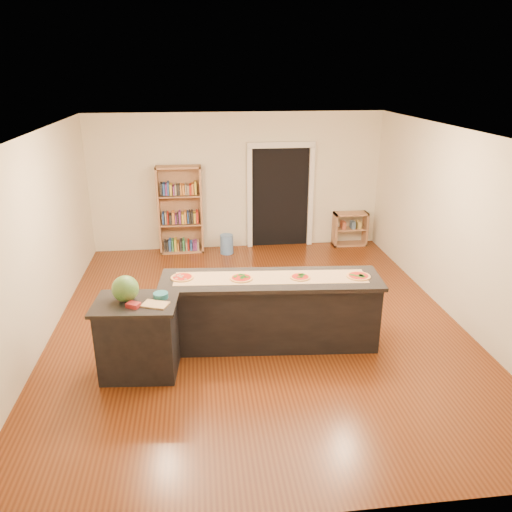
{
  "coord_description": "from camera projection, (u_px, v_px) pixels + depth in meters",
  "views": [
    {
      "loc": [
        -0.81,
        -6.65,
        3.6
      ],
      "look_at": [
        0.0,
        0.2,
        1.0
      ],
      "focal_mm": 35.0,
      "sensor_mm": 36.0,
      "label": 1
    }
  ],
  "objects": [
    {
      "name": "doorway",
      "position": [
        280.0,
        191.0,
        10.43
      ],
      "size": [
        1.4,
        0.09,
        2.21
      ],
      "color": "black",
      "rests_on": "room"
    },
    {
      "name": "bookshelf",
      "position": [
        180.0,
        210.0,
        10.15
      ],
      "size": [
        0.9,
        0.32,
        1.79
      ],
      "primitive_type": "cube",
      "color": "#AA7952",
      "rests_on": "ground"
    },
    {
      "name": "package_red",
      "position": [
        133.0,
        305.0,
        5.82
      ],
      "size": [
        0.18,
        0.16,
        0.05
      ],
      "primitive_type": "cube",
      "rotation": [
        0.0,
        0.0,
        -0.48
      ],
      "color": "maroon",
      "rests_on": "side_counter"
    },
    {
      "name": "kitchen_island",
      "position": [
        270.0,
        311.0,
        6.82
      ],
      "size": [
        2.95,
        0.8,
        0.97
      ],
      "rotation": [
        0.0,
        0.0,
        -0.08
      ],
      "color": "black",
      "rests_on": "ground"
    },
    {
      "name": "pizza_a",
      "position": [
        182.0,
        277.0,
        6.65
      ],
      "size": [
        0.3,
        0.3,
        0.02
      ],
      "color": "tan",
      "rests_on": "kitchen_island"
    },
    {
      "name": "cutting_board",
      "position": [
        155.0,
        304.0,
        5.87
      ],
      "size": [
        0.35,
        0.29,
        0.02
      ],
      "primitive_type": "cube",
      "rotation": [
        0.0,
        0.0,
        -0.37
      ],
      "color": "tan",
      "rests_on": "side_counter"
    },
    {
      "name": "pizza_c",
      "position": [
        300.0,
        277.0,
        6.66
      ],
      "size": [
        0.27,
        0.27,
        0.02
      ],
      "color": "tan",
      "rests_on": "kitchen_island"
    },
    {
      "name": "kraft_paper",
      "position": [
        271.0,
        277.0,
        6.67
      ],
      "size": [
        2.59,
        0.66,
        0.0
      ],
      "primitive_type": "cube",
      "rotation": [
        0.0,
        0.0,
        -0.08
      ],
      "color": "tan",
      "rests_on": "kitchen_island"
    },
    {
      "name": "watermelon",
      "position": [
        125.0,
        289.0,
        5.93
      ],
      "size": [
        0.32,
        0.32,
        0.32
      ],
      "primitive_type": "sphere",
      "color": "#144214",
      "rests_on": "side_counter"
    },
    {
      "name": "pizza_b",
      "position": [
        241.0,
        278.0,
        6.62
      ],
      "size": [
        0.3,
        0.3,
        0.02
      ],
      "color": "tan",
      "rests_on": "kitchen_island"
    },
    {
      "name": "side_counter",
      "position": [
        139.0,
        337.0,
        6.13
      ],
      "size": [
        0.99,
        0.73,
        0.98
      ],
      "rotation": [
        0.0,
        0.0,
        -0.09
      ],
      "color": "black",
      "rests_on": "ground"
    },
    {
      "name": "room",
      "position": [
        258.0,
        234.0,
        7.04
      ],
      "size": [
        6.0,
        7.0,
        2.8
      ],
      "color": "beige",
      "rests_on": "ground"
    },
    {
      "name": "package_teal",
      "position": [
        161.0,
        296.0,
        6.05
      ],
      "size": [
        0.18,
        0.18,
        0.07
      ],
      "primitive_type": "cylinder",
      "color": "#195966",
      "rests_on": "side_counter"
    },
    {
      "name": "pizza_d",
      "position": [
        358.0,
        276.0,
        6.69
      ],
      "size": [
        0.32,
        0.32,
        0.02
      ],
      "color": "tan",
      "rests_on": "kitchen_island"
    },
    {
      "name": "low_shelf",
      "position": [
        350.0,
        229.0,
        10.74
      ],
      "size": [
        0.72,
        0.31,
        0.72
      ],
      "primitive_type": "cube",
      "color": "#AA7952",
      "rests_on": "ground"
    },
    {
      "name": "waste_bin",
      "position": [
        227.0,
        244.0,
        10.29
      ],
      "size": [
        0.27,
        0.27,
        0.4
      ],
      "primitive_type": "cylinder",
      "color": "#5681C0",
      "rests_on": "ground"
    }
  ]
}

